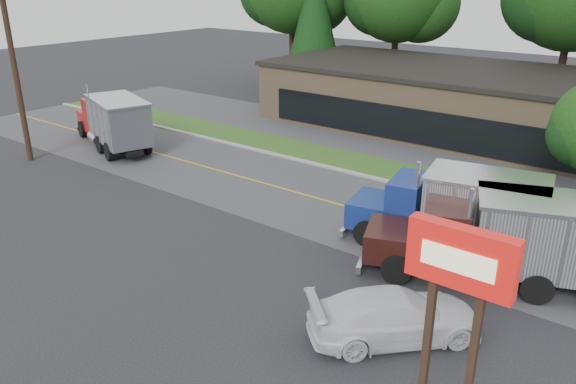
{
  "coord_description": "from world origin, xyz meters",
  "views": [
    {
      "loc": [
        13.8,
        -12.38,
        10.58
      ],
      "look_at": [
        0.21,
        5.21,
        1.8
      ],
      "focal_mm": 35.0,
      "sensor_mm": 36.0,
      "label": 1
    }
  ],
  "objects_px": {
    "dump_truck_maroon": "(517,238)",
    "rally_car": "(395,315)",
    "utility_pole": "(16,75)",
    "dump_truck_blue": "(456,210)",
    "dump_truck_red": "(114,120)"
  },
  "relations": [
    {
      "from": "dump_truck_red",
      "to": "dump_truck_maroon",
      "type": "relative_size",
      "value": 0.92
    },
    {
      "from": "utility_pole",
      "to": "dump_truck_maroon",
      "type": "distance_m",
      "value": 27.71
    },
    {
      "from": "dump_truck_red",
      "to": "dump_truck_maroon",
      "type": "height_order",
      "value": "same"
    },
    {
      "from": "utility_pole",
      "to": "dump_truck_maroon",
      "type": "height_order",
      "value": "utility_pole"
    },
    {
      "from": "dump_truck_red",
      "to": "rally_car",
      "type": "height_order",
      "value": "dump_truck_red"
    },
    {
      "from": "rally_car",
      "to": "dump_truck_maroon",
      "type": "bearing_deg",
      "value": -65.85
    },
    {
      "from": "dump_truck_red",
      "to": "rally_car",
      "type": "bearing_deg",
      "value": -177.54
    },
    {
      "from": "utility_pole",
      "to": "rally_car",
      "type": "bearing_deg",
      "value": -5.31
    },
    {
      "from": "utility_pole",
      "to": "dump_truck_blue",
      "type": "xyz_separation_m",
      "value": [
        24.62,
        4.26,
        -3.29
      ]
    },
    {
      "from": "utility_pole",
      "to": "dump_truck_red",
      "type": "xyz_separation_m",
      "value": [
        1.96,
        4.72,
        -3.29
      ]
    },
    {
      "from": "utility_pole",
      "to": "dump_truck_red",
      "type": "bearing_deg",
      "value": 67.42
    },
    {
      "from": "dump_truck_blue",
      "to": "rally_car",
      "type": "bearing_deg",
      "value": 86.44
    },
    {
      "from": "dump_truck_red",
      "to": "dump_truck_blue",
      "type": "xyz_separation_m",
      "value": [
        22.66,
        -0.46,
        -0.01
      ]
    },
    {
      "from": "utility_pole",
      "to": "dump_truck_blue",
      "type": "height_order",
      "value": "utility_pole"
    },
    {
      "from": "dump_truck_maroon",
      "to": "rally_car",
      "type": "distance_m",
      "value": 5.86
    }
  ]
}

